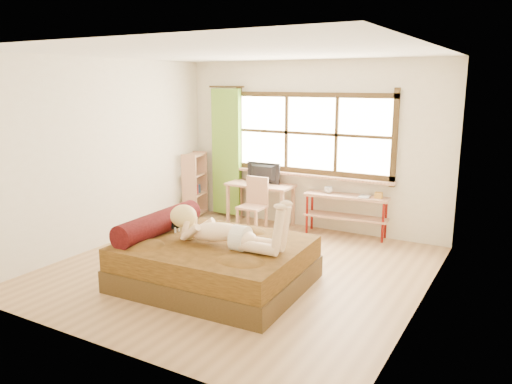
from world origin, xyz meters
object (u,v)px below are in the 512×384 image
Objects in this scene: bed at (211,261)px; bookshelf at (195,184)px; kitten at (172,222)px; chair at (254,201)px; desk at (260,189)px; pipe_shelf at (347,206)px; woman at (223,219)px.

bookshelf is at bearing 127.56° from bed.
kitten is 2.03m from chair.
bed is 1.91× the size of bookshelf.
bed is 0.77m from kitten.
desk is at bearing 103.96° from bed.
pipe_shelf is at bearing 4.33° from desk.
woman reaches higher than kitten.
woman is 1.11× the size of pipe_shelf.
bed reaches higher than desk.
chair is at bearing 108.61° from woman.
woman is 1.30× the size of bookshelf.
bookshelf reaches higher than desk.
kitten is at bearing -70.94° from bookshelf.
pipe_shelf is 2.79m from bookshelf.
woman reaches higher than pipe_shelf.
woman reaches higher than desk.
woman is at bearing -15.75° from bed.
woman reaches higher than chair.
kitten is at bearing -124.79° from pipe_shelf.
desk is (-0.94, 2.55, -0.23)m from woman.
pipe_shelf is at bearing 19.25° from chair.
kitten is (-0.87, 0.15, -0.19)m from woman.
desk is (-0.07, 2.40, -0.04)m from kitten.
bookshelf is at bearing -177.64° from desk.
chair is at bearing 104.19° from bed.
pipe_shelf is at bearing 71.72° from bed.
kitten is 2.40m from desk.
bed is 2.62m from desk.
kitten is 2.89m from pipe_shelf.
pipe_shelf is 1.17× the size of bookshelf.
kitten is at bearing 167.80° from woman.
chair reaches higher than kitten.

